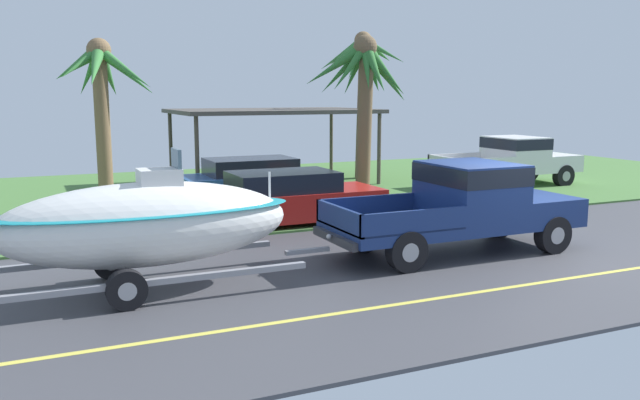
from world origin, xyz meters
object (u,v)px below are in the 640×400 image
pickup_truck_towing (469,203)px  palm_tree_near_right (365,83)px  carport_awning (273,113)px  palm_tree_near_left (101,86)px  parked_pickup_background (514,159)px  boat_on_trailer (145,223)px  parked_sedan_far (289,199)px  parked_sedan_near (256,181)px  palm_tree_mid (362,72)px

pickup_truck_towing → palm_tree_near_right: (0.67, 5.92, 2.58)m
carport_awning → palm_tree_near_left: palm_tree_near_left is taller
carport_awning → palm_tree_near_left: 7.31m
parked_pickup_background → carport_awning: bearing=151.3°
palm_tree_near_left → boat_on_trailer: bearing=-92.1°
palm_tree_near_left → parked_pickup_background: bearing=-3.1°
boat_on_trailer → palm_tree_near_right: size_ratio=1.24×
boat_on_trailer → palm_tree_near_right: bearing=38.6°
boat_on_trailer → parked_sedan_far: 6.14m
pickup_truck_towing → parked_sedan_near: pickup_truck_towing is taller
parked_pickup_background → parked_sedan_far: parked_pickup_background is taller
parked_sedan_near → parked_sedan_far: 3.71m
pickup_truck_towing → parked_sedan_far: (-2.38, 4.30, -0.38)m
parked_pickup_background → parked_sedan_far: bearing=-162.2°
boat_on_trailer → parked_pickup_background: bearing=27.6°
parked_pickup_background → parked_sedan_near: bearing=177.2°
parked_sedan_far → pickup_truck_towing: bearing=-61.0°
parked_sedan_far → palm_tree_near_left: (-4.05, 3.98, 2.87)m
parked_sedan_near → carport_awning: carport_awning is taller
pickup_truck_towing → parked_pickup_background: (7.67, 7.52, -0.04)m
parked_sedan_near → palm_tree_near_right: (2.70, -2.07, 2.96)m
parked_pickup_background → palm_tree_mid: bearing=137.0°
parked_sedan_near → palm_tree_near_right: 4.51m
palm_tree_near_left → palm_tree_near_right: palm_tree_near_right is taller
pickup_truck_towing → boat_on_trailer: size_ratio=0.92×
palm_tree_near_right → boat_on_trailer: bearing=-141.4°
palm_tree_near_left → parked_sedan_far: bearing=-44.5°
parked_sedan_near → parked_sedan_far: bearing=-95.5°
palm_tree_mid → palm_tree_near_right: bearing=-116.9°
parked_pickup_background → parked_sedan_near: (-9.69, 0.47, -0.34)m
parked_sedan_far → palm_tree_near_left: bearing=135.5°
boat_on_trailer → carport_awning: bearing=60.4°
carport_awning → palm_tree_near_left: (-6.37, -3.47, 0.91)m
boat_on_trailer → palm_tree_near_right: (7.40, 5.92, 2.47)m
palm_tree_mid → carport_awning: bearing=174.8°
carport_awning → palm_tree_mid: bearing=-5.2°
boat_on_trailer → palm_tree_near_left: palm_tree_near_left is taller
palm_tree_near_left → palm_tree_mid: 10.40m
palm_tree_near_right → carport_awning: bearing=97.1°
boat_on_trailer → carport_awning: carport_awning is taller
parked_sedan_far → carport_awning: carport_awning is taller
pickup_truck_towing → parked_sedan_near: size_ratio=1.21×
boat_on_trailer → palm_tree_near_left: size_ratio=1.28×
parked_pickup_background → palm_tree_near_right: size_ratio=1.12×
pickup_truck_towing → boat_on_trailer: 6.73m
boat_on_trailer → parked_sedan_far: (4.35, 4.30, -0.49)m
parked_pickup_background → pickup_truck_towing: bearing=-135.6°
pickup_truck_towing → palm_tree_near_left: (-6.43, 8.28, 2.49)m
boat_on_trailer → palm_tree_mid: 15.61m
palm_tree_near_right → palm_tree_mid: (2.80, 5.51, 0.53)m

